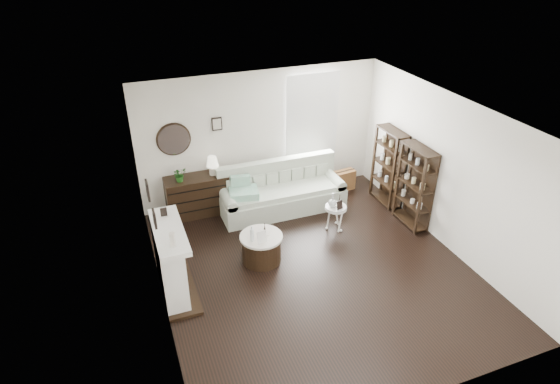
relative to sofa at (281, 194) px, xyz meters
name	(u,v)px	position (x,y,z in m)	size (l,w,h in m)	color
room	(295,121)	(0.55, 0.62, 1.27)	(5.50, 5.50, 5.50)	black
fireplace	(171,263)	(-2.50, -1.78, 0.22)	(0.50, 1.40, 1.84)	white
shelf_unit_far	(389,167)	(2.15, -0.53, 0.48)	(0.30, 0.80, 1.60)	black
shelf_unit_near	(415,187)	(2.15, -1.43, 0.48)	(0.30, 0.80, 1.60)	black
sofa	(281,194)	(0.00, 0.00, 0.00)	(2.51, 0.87, 0.98)	beige
quilt	(244,193)	(-0.82, -0.13, 0.25)	(0.55, 0.45, 0.14)	#238163
suitcase	(340,181)	(1.47, 0.22, -0.10)	(0.67, 0.22, 0.45)	brown
dresser	(197,195)	(-1.63, 0.39, 0.08)	(1.22, 0.52, 0.81)	black
table_lamp	(213,166)	(-1.28, 0.39, 0.68)	(0.24, 0.24, 0.38)	beige
potted_plant	(179,174)	(-1.94, 0.34, 0.63)	(0.25, 0.22, 0.28)	#1D4F16
drum_table	(261,248)	(-0.94, -1.53, -0.07)	(0.73, 0.73, 0.51)	black
pedestal_table	(336,208)	(0.69, -1.09, 0.13)	(0.41, 0.41, 0.49)	white
eiffel_drum	(265,229)	(-0.86, -1.48, 0.28)	(0.11, 0.11, 0.19)	black
bottle_drum	(252,234)	(-1.13, -1.61, 0.33)	(0.07, 0.07, 0.29)	silver
card_frame_drum	(262,237)	(-0.99, -1.71, 0.29)	(0.16, 0.01, 0.21)	white
eiffel_ped	(339,201)	(0.77, -1.07, 0.26)	(0.11, 0.11, 0.19)	black
flask_ped	(332,200)	(0.62, -1.07, 0.31)	(0.15, 0.15, 0.28)	silver
card_frame_ped	(340,205)	(0.70, -1.20, 0.26)	(0.13, 0.01, 0.17)	black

